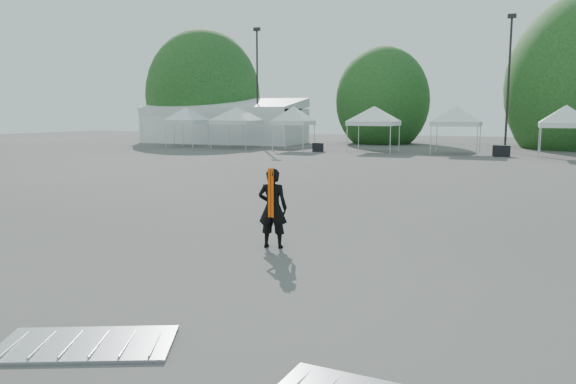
% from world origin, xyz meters
% --- Properties ---
extents(ground, '(120.00, 120.00, 0.00)m').
position_xyz_m(ground, '(0.00, 0.00, 0.00)').
color(ground, '#474442').
rests_on(ground, ground).
extents(marquee, '(15.00, 6.25, 4.23)m').
position_xyz_m(marquee, '(-22.00, 35.00, 1.97)').
color(marquee, white).
rests_on(marquee, ground).
extents(light_pole_west, '(0.60, 0.25, 10.30)m').
position_xyz_m(light_pole_west, '(-18.00, 34.00, 5.77)').
color(light_pole_west, black).
rests_on(light_pole_west, ground).
extents(light_pole_east, '(0.60, 0.25, 9.80)m').
position_xyz_m(light_pole_east, '(3.00, 32.00, 5.52)').
color(light_pole_east, black).
rests_on(light_pole_east, ground).
extents(tree_far_w, '(4.80, 4.80, 7.30)m').
position_xyz_m(tree_far_w, '(-26.00, 38.00, 4.54)').
color(tree_far_w, '#382314').
rests_on(tree_far_w, ground).
extents(tree_mid_w, '(4.16, 4.16, 6.33)m').
position_xyz_m(tree_mid_w, '(-8.00, 40.00, 3.93)').
color(tree_mid_w, '#382314').
rests_on(tree_mid_w, ground).
extents(tent_a, '(3.94, 3.94, 3.88)m').
position_xyz_m(tent_a, '(-22.17, 28.88, 3.06)').
color(tent_a, silver).
rests_on(tent_a, ground).
extents(tent_b, '(4.73, 4.73, 3.88)m').
position_xyz_m(tent_b, '(-17.42, 28.91, 3.06)').
color(tent_b, silver).
rests_on(tent_b, ground).
extents(tent_c, '(3.77, 3.77, 3.88)m').
position_xyz_m(tent_c, '(-11.99, 27.80, 3.06)').
color(tent_c, silver).
rests_on(tent_c, ground).
extents(tent_d, '(4.72, 4.72, 3.88)m').
position_xyz_m(tent_d, '(-5.95, 28.50, 3.06)').
color(tent_d, silver).
rests_on(tent_d, ground).
extents(tent_e, '(4.53, 4.53, 3.88)m').
position_xyz_m(tent_e, '(-0.13, 28.47, 3.06)').
color(tent_e, silver).
rests_on(tent_e, ground).
extents(tent_f, '(4.30, 4.30, 3.88)m').
position_xyz_m(tent_f, '(6.57, 27.14, 3.06)').
color(tent_f, silver).
rests_on(tent_f, ground).
extents(man, '(0.68, 0.51, 1.71)m').
position_xyz_m(man, '(-0.77, -1.37, 0.86)').
color(man, black).
rests_on(man, ground).
extents(barrier_left, '(2.35, 1.83, 0.07)m').
position_xyz_m(barrier_left, '(-0.81, -6.93, 0.03)').
color(barrier_left, '#AAADB2').
rests_on(barrier_left, ground).
extents(crate_west, '(0.96, 0.84, 0.63)m').
position_xyz_m(crate_west, '(-9.81, 27.18, 0.32)').
color(crate_west, black).
rests_on(crate_west, ground).
extents(crate_mid, '(1.12, 0.99, 0.73)m').
position_xyz_m(crate_mid, '(2.90, 27.20, 0.37)').
color(crate_mid, black).
rests_on(crate_mid, ground).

